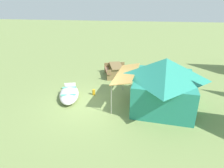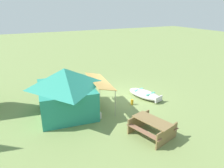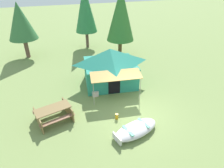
% 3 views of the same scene
% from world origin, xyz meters
% --- Properties ---
extents(ground_plane, '(80.00, 80.00, 0.00)m').
position_xyz_m(ground_plane, '(0.00, 0.00, 0.00)').
color(ground_plane, olive).
extents(beached_rowboat, '(2.63, 1.67, 0.45)m').
position_xyz_m(beached_rowboat, '(-0.69, -1.37, 0.24)').
color(beached_rowboat, silver).
rests_on(beached_rowboat, ground_plane).
extents(canvas_cabin_tent, '(3.94, 4.28, 2.55)m').
position_xyz_m(canvas_cabin_tent, '(-0.45, 3.67, 1.32)').
color(canvas_cabin_tent, '#268773').
rests_on(canvas_cabin_tent, ground_plane).
extents(picnic_table, '(2.14, 1.93, 0.79)m').
position_xyz_m(picnic_table, '(-4.44, 0.81, 0.49)').
color(picnic_table, olive).
rests_on(picnic_table, ground_plane).
extents(cooler_box, '(0.40, 0.50, 0.34)m').
position_xyz_m(cooler_box, '(-1.84, 2.50, 0.17)').
color(cooler_box, beige).
rests_on(cooler_box, ground_plane).
extents(fuel_can, '(0.22, 0.22, 0.32)m').
position_xyz_m(fuel_can, '(-1.23, -0.10, 0.16)').
color(fuel_can, gold).
rests_on(fuel_can, ground_plane).
extents(pine_tree_back_left, '(2.42, 2.42, 4.77)m').
position_xyz_m(pine_tree_back_left, '(-6.24, 10.44, 3.21)').
color(pine_tree_back_left, brown).
rests_on(pine_tree_back_left, ground_plane).
extents(pine_tree_back_right, '(2.41, 2.41, 5.93)m').
position_xyz_m(pine_tree_back_right, '(1.92, 8.32, 3.69)').
color(pine_tree_back_right, brown).
rests_on(pine_tree_back_right, ground_plane).
extents(pine_tree_far_center, '(2.10, 2.10, 5.98)m').
position_xyz_m(pine_tree_far_center, '(-0.53, 11.40, 3.78)').
color(pine_tree_far_center, brown).
rests_on(pine_tree_far_center, ground_plane).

